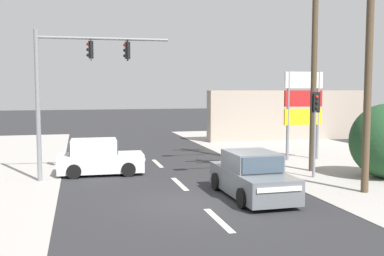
% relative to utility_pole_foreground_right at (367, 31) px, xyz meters
% --- Properties ---
extents(ground_plane, '(140.00, 140.00, 0.00)m').
position_rel_utility_pole_foreground_right_xyz_m(ground_plane, '(-5.92, 0.09, -5.66)').
color(ground_plane, '#28282B').
extents(lane_dash_near, '(0.20, 2.40, 0.01)m').
position_rel_utility_pole_foreground_right_xyz_m(lane_dash_near, '(-5.92, -1.91, -5.66)').
color(lane_dash_near, silver).
rests_on(lane_dash_near, ground).
extents(lane_dash_mid, '(0.20, 2.40, 0.01)m').
position_rel_utility_pole_foreground_right_xyz_m(lane_dash_mid, '(-5.92, 3.09, -5.66)').
color(lane_dash_mid, silver).
rests_on(lane_dash_mid, ground).
extents(lane_dash_far, '(0.20, 2.40, 0.01)m').
position_rel_utility_pole_foreground_right_xyz_m(lane_dash_far, '(-5.92, 8.09, -5.66)').
color(lane_dash_far, silver).
rests_on(lane_dash_far, ground).
extents(utility_pole_foreground_right, '(3.78, 0.32, 10.58)m').
position_rel_utility_pole_foreground_right_xyz_m(utility_pole_foreground_right, '(0.00, 0.00, 0.00)').
color(utility_pole_foreground_right, '#4C3D2B').
rests_on(utility_pole_foreground_right, ground).
extents(utility_pole_midground_right, '(3.78, 0.36, 10.77)m').
position_rel_utility_pole_foreground_right_xyz_m(utility_pole_midground_right, '(0.30, 4.26, 0.10)').
color(utility_pole_midground_right, '#4C3D2B').
rests_on(utility_pole_midground_right, ground).
extents(traffic_signal_mast, '(5.29, 0.48, 6.00)m').
position_rel_utility_pole_foreground_right_xyz_m(traffic_signal_mast, '(-9.93, 4.89, -1.51)').
color(traffic_signal_mast, slate).
rests_on(traffic_signal_mast, ground).
extents(pedestal_signal_right_kerb, '(0.44, 0.29, 3.56)m').
position_rel_utility_pole_foreground_right_xyz_m(pedestal_signal_right_kerb, '(-0.25, 2.89, -3.24)').
color(pedestal_signal_right_kerb, slate).
rests_on(pedestal_signal_right_kerb, ground).
extents(shopping_plaza_sign, '(2.10, 0.16, 4.60)m').
position_rel_utility_pole_foreground_right_xyz_m(shopping_plaza_sign, '(1.60, 7.37, -2.68)').
color(shopping_plaza_sign, slate).
rests_on(shopping_plaza_sign, ground).
extents(shopfront_wall_far, '(12.00, 1.00, 3.60)m').
position_rel_utility_pole_foreground_right_xyz_m(shopfront_wall_far, '(5.08, 16.09, -3.86)').
color(shopfront_wall_far, '#A39384').
rests_on(shopfront_wall_far, ground).
extents(sedan_kerbside_parked, '(1.93, 4.26, 1.56)m').
position_rel_utility_pole_foreground_right_xyz_m(sedan_kerbside_parked, '(-4.00, 0.42, -4.96)').
color(sedan_kerbside_parked, slate).
rests_on(sedan_kerbside_parked, ground).
extents(hatchback_oncoming_mid, '(3.69, 1.88, 1.53)m').
position_rel_utility_pole_foreground_right_xyz_m(hatchback_oncoming_mid, '(-8.86, 5.89, -4.96)').
color(hatchback_oncoming_mid, silver).
rests_on(hatchback_oncoming_mid, ground).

